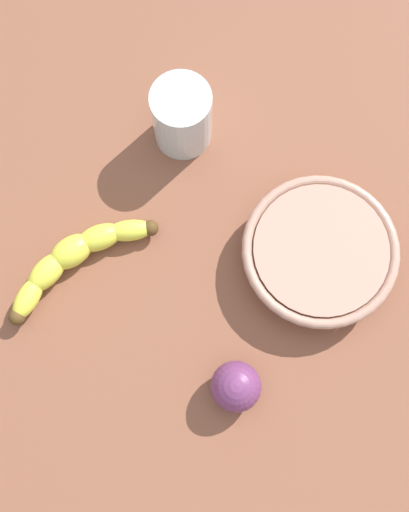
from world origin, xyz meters
TOP-DOWN VIEW (x-y plane):
  - wooden_tabletop at (0.00, 0.00)cm, footprint 120.00×120.00cm
  - banana at (7.08, -7.91)cm, footprint 16.81×12.77cm
  - smoothie_glass at (-12.12, -1.65)cm, footprint 7.00×7.00cm
  - ceramic_bowl at (-2.38, 18.25)cm, footprint 17.72×17.72cm
  - plum_fruit at (14.83, 14.05)cm, footprint 5.53×5.53cm

SIDE VIEW (x-z plane):
  - wooden_tabletop at x=0.00cm, z-range 0.00..3.00cm
  - banana at x=7.08cm, z-range 3.00..6.44cm
  - ceramic_bowl at x=-2.38cm, z-range 3.43..7.74cm
  - plum_fruit at x=14.83cm, z-range 3.00..8.53cm
  - smoothie_glass at x=-12.12cm, z-range 2.77..12.04cm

